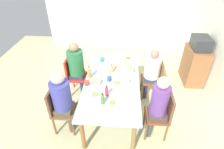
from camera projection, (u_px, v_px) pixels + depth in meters
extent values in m
plane|color=#BFBD8C|center=(112.00, 109.00, 3.82)|extent=(7.21, 7.21, 0.00)
cube|color=silver|center=(119.00, 7.00, 5.56)|extent=(0.12, 4.56, 2.60)
cube|color=#A8C1D2|center=(112.00, 82.00, 3.40)|extent=(2.04, 1.01, 0.04)
cylinder|color=brown|center=(98.00, 70.00, 4.38)|extent=(0.07, 0.07, 0.72)
cylinder|color=brown|center=(83.00, 134.00, 2.89)|extent=(0.07, 0.07, 0.72)
cylinder|color=olive|center=(132.00, 72.00, 4.34)|extent=(0.07, 0.07, 0.72)
cylinder|color=olive|center=(133.00, 138.00, 2.85)|extent=(0.07, 0.07, 0.72)
cube|color=brown|center=(151.00, 80.00, 3.93)|extent=(0.40, 0.40, 0.04)
cylinder|color=brown|center=(158.00, 93.00, 3.92)|extent=(0.04, 0.04, 0.43)
cylinder|color=brown|center=(156.00, 84.00, 4.19)|extent=(0.04, 0.04, 0.43)
cylinder|color=brown|center=(142.00, 93.00, 3.94)|extent=(0.04, 0.04, 0.43)
cylinder|color=brown|center=(141.00, 83.00, 4.21)|extent=(0.04, 0.04, 0.43)
cube|color=brown|center=(161.00, 71.00, 3.79)|extent=(0.38, 0.04, 0.45)
cylinder|color=#2F2A4F|center=(145.00, 90.00, 4.00)|extent=(0.09, 0.09, 0.45)
cylinder|color=#323844|center=(145.00, 85.00, 4.13)|extent=(0.09, 0.09, 0.45)
cube|color=#323B4A|center=(151.00, 78.00, 3.90)|extent=(0.30, 0.30, 0.10)
cylinder|color=silver|center=(153.00, 67.00, 3.74)|extent=(0.34, 0.34, 0.45)
sphere|color=#A67161|center=(155.00, 54.00, 3.56)|extent=(0.17, 0.17, 0.17)
cube|color=brown|center=(65.00, 111.00, 3.20)|extent=(0.40, 0.40, 0.04)
cylinder|color=brown|center=(60.00, 112.00, 3.48)|extent=(0.04, 0.04, 0.43)
cylinder|color=brown|center=(54.00, 126.00, 3.20)|extent=(0.04, 0.04, 0.43)
cylinder|color=brown|center=(78.00, 113.00, 3.46)|extent=(0.04, 0.04, 0.43)
cylinder|color=brown|center=(73.00, 127.00, 3.18)|extent=(0.04, 0.04, 0.43)
cube|color=brown|center=(52.00, 100.00, 3.08)|extent=(0.38, 0.04, 0.45)
cylinder|color=brown|center=(73.00, 116.00, 3.39)|extent=(0.09, 0.09, 0.45)
cylinder|color=brown|center=(71.00, 123.00, 3.26)|extent=(0.09, 0.09, 0.45)
cube|color=brown|center=(64.00, 108.00, 3.17)|extent=(0.30, 0.30, 0.10)
cylinder|color=#41449B|center=(61.00, 95.00, 2.99)|extent=(0.32, 0.32, 0.52)
sphere|color=beige|center=(57.00, 78.00, 2.78)|extent=(0.21, 0.21, 0.21)
cube|color=red|center=(78.00, 77.00, 4.03)|extent=(0.40, 0.40, 0.04)
cylinder|color=#B82D25|center=(73.00, 80.00, 4.31)|extent=(0.04, 0.04, 0.43)
cylinder|color=#B9322A|center=(69.00, 89.00, 4.03)|extent=(0.04, 0.04, 0.43)
cylinder|color=#B32329|center=(87.00, 81.00, 4.29)|extent=(0.04, 0.04, 0.43)
cylinder|color=#B53122|center=(85.00, 90.00, 4.01)|extent=(0.04, 0.04, 0.43)
cube|color=#B3281C|center=(68.00, 68.00, 3.90)|extent=(0.38, 0.04, 0.45)
cylinder|color=#25324E|center=(84.00, 82.00, 4.21)|extent=(0.09, 0.09, 0.45)
cylinder|color=#233D53|center=(82.00, 87.00, 4.08)|extent=(0.09, 0.09, 0.45)
cube|color=#33374F|center=(77.00, 75.00, 3.99)|extent=(0.30, 0.30, 0.10)
cylinder|color=#2C7443|center=(76.00, 62.00, 3.81)|extent=(0.34, 0.34, 0.54)
sphere|color=#AE765D|center=(74.00, 47.00, 3.60)|extent=(0.20, 0.20, 0.20)
cube|color=brown|center=(157.00, 116.00, 3.11)|extent=(0.40, 0.40, 0.04)
cylinder|color=brown|center=(166.00, 133.00, 3.09)|extent=(0.04, 0.04, 0.43)
cylinder|color=brown|center=(163.00, 117.00, 3.37)|extent=(0.04, 0.04, 0.43)
cylinder|color=brown|center=(146.00, 132.00, 3.11)|extent=(0.04, 0.04, 0.43)
cylinder|color=brown|center=(145.00, 116.00, 3.39)|extent=(0.04, 0.04, 0.43)
cube|color=brown|center=(170.00, 106.00, 2.96)|extent=(0.38, 0.04, 0.45)
cylinder|color=#354346|center=(150.00, 127.00, 3.17)|extent=(0.09, 0.09, 0.45)
cylinder|color=#354144|center=(149.00, 120.00, 3.30)|extent=(0.09, 0.09, 0.45)
cube|color=#493E3E|center=(157.00, 113.00, 3.07)|extent=(0.30, 0.30, 0.10)
cylinder|color=#693F8D|center=(160.00, 100.00, 2.89)|extent=(0.29, 0.29, 0.52)
sphere|color=beige|center=(163.00, 83.00, 2.69)|extent=(0.19, 0.19, 0.19)
cylinder|color=silver|center=(128.00, 59.00, 4.04)|extent=(0.22, 0.22, 0.01)
ellipsoid|color=#A96F31|center=(128.00, 58.00, 4.03)|extent=(0.12, 0.12, 0.02)
cylinder|color=silver|center=(112.00, 103.00, 2.89)|extent=(0.20, 0.20, 0.01)
ellipsoid|color=olive|center=(112.00, 102.00, 2.88)|extent=(0.11, 0.11, 0.02)
cylinder|color=beige|center=(117.00, 67.00, 3.77)|extent=(0.21, 0.21, 0.01)
ellipsoid|color=tan|center=(117.00, 66.00, 3.76)|extent=(0.11, 0.11, 0.02)
cylinder|color=silver|center=(95.00, 95.00, 3.05)|extent=(0.21, 0.21, 0.01)
ellipsoid|color=#77A24B|center=(95.00, 94.00, 3.04)|extent=(0.12, 0.12, 0.02)
cylinder|color=silver|center=(109.00, 76.00, 3.50)|extent=(0.22, 0.22, 0.01)
ellipsoid|color=tan|center=(109.00, 75.00, 3.49)|extent=(0.12, 0.12, 0.02)
cylinder|color=silver|center=(117.00, 84.00, 3.31)|extent=(0.23, 0.23, 0.01)
ellipsoid|color=#CD8151|center=(117.00, 83.00, 3.30)|extent=(0.12, 0.12, 0.02)
cylinder|color=beige|center=(130.00, 70.00, 3.61)|extent=(0.19, 0.19, 0.09)
ellipsoid|color=tan|center=(130.00, 68.00, 3.58)|extent=(0.15, 0.15, 0.04)
cylinder|color=beige|center=(95.00, 82.00, 3.29)|extent=(0.21, 0.21, 0.07)
ellipsoid|color=tan|center=(95.00, 81.00, 3.27)|extent=(0.17, 0.17, 0.04)
cylinder|color=#C84735|center=(87.00, 83.00, 3.28)|extent=(0.09, 0.09, 0.08)
torus|color=#C34534|center=(86.00, 85.00, 3.23)|extent=(0.05, 0.01, 0.05)
cylinder|color=#3E8E65|center=(102.00, 59.00, 3.94)|extent=(0.08, 0.08, 0.09)
torus|color=#429358|center=(102.00, 61.00, 3.90)|extent=(0.05, 0.01, 0.05)
cylinder|color=white|center=(128.00, 81.00, 3.32)|extent=(0.08, 0.08, 0.08)
torus|color=white|center=(128.00, 83.00, 3.28)|extent=(0.05, 0.01, 0.05)
cylinder|color=#305196|center=(109.00, 79.00, 3.38)|extent=(0.08, 0.08, 0.08)
torus|color=#39609B|center=(109.00, 80.00, 3.34)|extent=(0.05, 0.01, 0.05)
cylinder|color=tan|center=(112.00, 69.00, 3.56)|extent=(0.06, 0.06, 0.16)
cone|color=tan|center=(112.00, 65.00, 3.51)|extent=(0.06, 0.06, 0.03)
cylinder|color=red|center=(112.00, 65.00, 3.49)|extent=(0.03, 0.03, 0.01)
cylinder|color=#4D822E|center=(103.00, 100.00, 2.86)|extent=(0.06, 0.06, 0.17)
cone|color=#507D30|center=(102.00, 95.00, 2.80)|extent=(0.05, 0.05, 0.03)
cylinder|color=black|center=(102.00, 94.00, 2.79)|extent=(0.03, 0.03, 0.01)
cylinder|color=tan|center=(89.00, 73.00, 3.40)|extent=(0.07, 0.07, 0.22)
cone|color=tan|center=(89.00, 68.00, 3.33)|extent=(0.06, 0.06, 0.03)
cylinder|color=red|center=(89.00, 67.00, 3.32)|extent=(0.03, 0.03, 0.01)
cylinder|color=red|center=(107.00, 92.00, 3.02)|extent=(0.06, 0.06, 0.16)
cone|color=red|center=(107.00, 87.00, 2.96)|extent=(0.05, 0.05, 0.03)
cylinder|color=black|center=(107.00, 86.00, 2.95)|extent=(0.03, 0.03, 0.01)
cube|color=#935C38|center=(194.00, 65.00, 4.40)|extent=(0.70, 0.44, 0.90)
cube|color=#2C3031|center=(201.00, 43.00, 4.06)|extent=(0.48, 0.36, 0.28)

